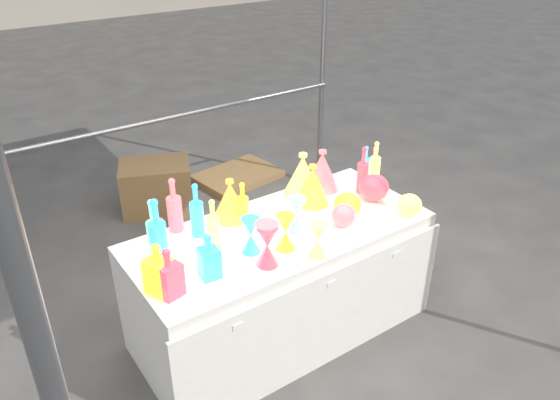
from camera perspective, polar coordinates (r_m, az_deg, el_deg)
ground at (r=3.67m, az=0.00°, el=-13.10°), size 80.00×80.00×0.00m
display_table at (r=3.42m, az=0.09°, el=-8.53°), size 1.84×0.83×0.75m
cardboard_box_closed at (r=4.97m, az=-12.79°, el=1.40°), size 0.73×0.64×0.44m
cardboard_box_flat at (r=5.47m, az=-4.45°, el=2.52°), size 0.86×0.67×0.07m
bottle_0 at (r=2.95m, az=-12.84°, el=-3.79°), size 0.09×0.09×0.29m
bottle_1 at (r=3.12m, az=-8.71°, el=-1.02°), size 0.09×0.09×0.33m
bottle_2 at (r=2.99m, az=-12.71°, el=-2.87°), size 0.09×0.09×0.33m
bottle_3 at (r=3.19m, az=-11.01°, el=-0.47°), size 0.10×0.10×0.34m
bottle_4 at (r=3.00m, az=-7.00°, el=-2.53°), size 0.09×0.09×0.31m
bottle_5 at (r=2.93m, az=-13.01°, el=-3.13°), size 0.08×0.08×0.37m
bottle_6 at (r=3.23m, az=-3.93°, el=-0.27°), size 0.08×0.08×0.27m
bottle_7 at (r=2.90m, az=-12.67°, el=-3.26°), size 0.11×0.11×0.39m
decanter_0 at (r=2.73m, az=-12.62°, el=-6.94°), size 0.15×0.15×0.28m
decanter_1 at (r=2.70m, az=-11.58°, el=-7.40°), size 0.13×0.13×0.27m
decanter_2 at (r=2.79m, az=-7.46°, el=-5.79°), size 0.11×0.11×0.25m
hourglass_0 at (r=2.86m, az=-1.31°, el=-4.91°), size 0.15×0.15×0.23m
hourglass_1 at (r=2.87m, az=-1.37°, el=-4.61°), size 0.15×0.15×0.25m
hourglass_2 at (r=2.95m, az=3.99°, el=-4.20°), size 0.11×0.11×0.20m
hourglass_3 at (r=3.15m, az=1.79°, el=-1.54°), size 0.12×0.12×0.22m
hourglass_4 at (r=2.99m, az=0.59°, el=-3.39°), size 0.11×0.11×0.21m
hourglass_5 at (r=2.97m, az=-3.07°, el=-3.71°), size 0.12×0.12×0.21m
globe_0 at (r=3.34m, az=7.06°, el=-0.67°), size 0.22×0.22×0.14m
globe_1 at (r=3.43m, az=13.36°, el=-0.60°), size 0.17×0.17×0.12m
globe_2 at (r=3.55m, az=9.79°, el=1.17°), size 0.25×0.25×0.15m
globe_3 at (r=3.25m, az=6.67°, el=-1.69°), size 0.20×0.20×0.12m
lampshade_0 at (r=3.28m, az=-5.21°, el=0.07°), size 0.29×0.29×0.26m
lampshade_1 at (r=3.45m, az=3.39°, el=1.67°), size 0.25×0.25×0.26m
lampshade_2 at (r=3.62m, az=4.41°, el=3.19°), size 0.31×0.31×0.28m
lampshade_3 at (r=3.54m, az=2.38°, el=2.70°), size 0.31×0.31×0.29m
bottle_8 at (r=3.78m, az=8.93°, el=3.85°), size 0.07×0.07×0.25m
bottle_9 at (r=3.60m, az=8.65°, el=3.14°), size 0.09×0.09×0.32m
bottle_10 at (r=3.73m, az=9.78°, el=3.56°), size 0.07×0.07×0.27m
bottle_11 at (r=3.71m, az=9.92°, el=3.79°), size 0.07×0.07×0.31m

